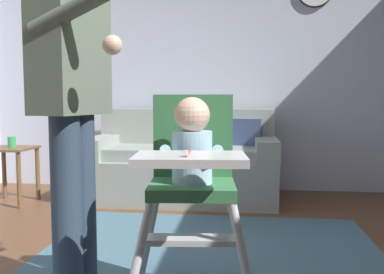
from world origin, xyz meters
The scene contains 6 objects.
wall_far centered at (0.00, 2.44, 1.28)m, with size 5.49×0.06×2.57m, color silver.
couch centered at (-0.16, 1.92, 0.33)m, with size 1.77×0.86×0.86m.
high_chair centered at (0.18, -0.31, 0.68)m, with size 0.66×0.77×0.98m.
adult_standing centered at (-0.40, -0.18, 0.94)m, with size 0.51×0.57×1.66m.
side_table centered at (-1.71, 1.52, 0.38)m, with size 0.40×0.40×0.52m.
sippy_cup centered at (-1.70, 1.52, 0.57)m, with size 0.07×0.07×0.10m, color green.
Camera 1 is at (0.40, -2.10, 0.96)m, focal length 39.68 mm.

